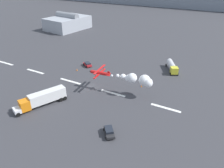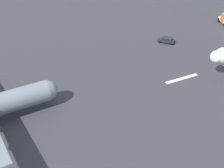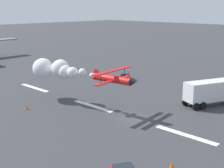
# 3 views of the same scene
# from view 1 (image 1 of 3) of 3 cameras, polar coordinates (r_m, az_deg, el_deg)

# --- Properties ---
(ground_plane) EXTENTS (440.00, 440.00, 0.00)m
(ground_plane) POSITION_cam_1_polar(r_m,az_deg,el_deg) (68.04, -5.56, -0.74)
(ground_plane) COLOR #38383D
(ground_plane) RESTS_ON ground
(runway_stripe_0) EXTENTS (8.00, 0.90, 0.01)m
(runway_stripe_0) POSITION_cam_1_polar(r_m,az_deg,el_deg) (94.52, -25.79, 4.90)
(runway_stripe_0) COLOR white
(runway_stripe_0) RESTS_ON ground
(runway_stripe_1) EXTENTS (8.00, 0.90, 0.01)m
(runway_stripe_1) POSITION_cam_1_polar(r_m,az_deg,el_deg) (82.70, -19.25, 3.12)
(runway_stripe_1) COLOR white
(runway_stripe_1) RESTS_ON ground
(runway_stripe_2) EXTENTS (8.00, 0.90, 0.01)m
(runway_stripe_2) POSITION_cam_1_polar(r_m,az_deg,el_deg) (72.40, -10.73, 0.72)
(runway_stripe_2) COLOR white
(runway_stripe_2) RESTS_ON ground
(runway_stripe_3) EXTENTS (8.00, 0.90, 0.01)m
(runway_stripe_3) POSITION_cam_1_polar(r_m,az_deg,el_deg) (64.35, 0.25, -2.38)
(runway_stripe_3) COLOR white
(runway_stripe_3) RESTS_ON ground
(runway_stripe_4) EXTENTS (8.00, 0.90, 0.01)m
(runway_stripe_4) POSITION_cam_1_polar(r_m,az_deg,el_deg) (59.48, 13.72, -6.03)
(runway_stripe_4) COLOR white
(runway_stripe_4) RESTS_ON ground
(mountain_ridge_distant) EXTENTS (396.00, 16.00, 14.46)m
(mountain_ridge_distant) POSITION_cam_1_polar(r_m,az_deg,el_deg) (224.02, 21.43, 19.52)
(mountain_ridge_distant) COLOR gray
(mountain_ridge_distant) RESTS_ON ground
(stunt_biplane_red) EXTENTS (19.40, 7.49, 3.31)m
(stunt_biplane_red) POSITION_cam_1_polar(r_m,az_deg,el_deg) (61.54, 6.07, 1.26)
(stunt_biplane_red) COLOR red
(semi_truck_orange) EXTENTS (7.93, 13.79, 3.70)m
(semi_truck_orange) POSITION_cam_1_polar(r_m,az_deg,el_deg) (60.64, -17.62, -3.55)
(semi_truck_orange) COLOR silver
(semi_truck_orange) RESTS_ON ground
(fuel_tanker_truck) EXTENTS (6.52, 9.06, 2.90)m
(fuel_tanker_truck) POSITION_cam_1_polar(r_m,az_deg,el_deg) (80.71, 15.30, 4.46)
(fuel_tanker_truck) COLOR yellow
(fuel_tanker_truck) RESTS_ON ground
(followme_car_yellow) EXTENTS (4.07, 4.33, 1.52)m
(followme_car_yellow) POSITION_cam_1_polar(r_m,az_deg,el_deg) (49.01, -0.77, -12.20)
(followme_car_yellow) COLOR #262628
(followme_car_yellow) RESTS_ON ground
(airport_staff_sedan) EXTENTS (4.40, 3.62, 1.52)m
(airport_staff_sedan) POSITION_cam_1_polar(r_m,az_deg,el_deg) (82.61, -6.39, 5.14)
(airport_staff_sedan) COLOR #B21E23
(airport_staff_sedan) RESTS_ON ground
(hangar_building) EXTENTS (19.94, 26.17, 9.75)m
(hangar_building) POSITION_cam_1_polar(r_m,az_deg,el_deg) (138.48, -11.43, 15.32)
(hangar_building) COLOR #9EA3AD
(hangar_building) RESTS_ON ground
(traffic_cone_near) EXTENTS (0.44, 0.44, 0.75)m
(traffic_cone_near) POSITION_cam_1_polar(r_m,az_deg,el_deg) (79.56, -9.08, 3.71)
(traffic_cone_near) COLOR orange
(traffic_cone_near) RESTS_ON ground
(traffic_cone_far) EXTENTS (0.44, 0.44, 0.75)m
(traffic_cone_far) POSITION_cam_1_polar(r_m,az_deg,el_deg) (68.20, 7.63, -0.44)
(traffic_cone_far) COLOR orange
(traffic_cone_far) RESTS_ON ground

